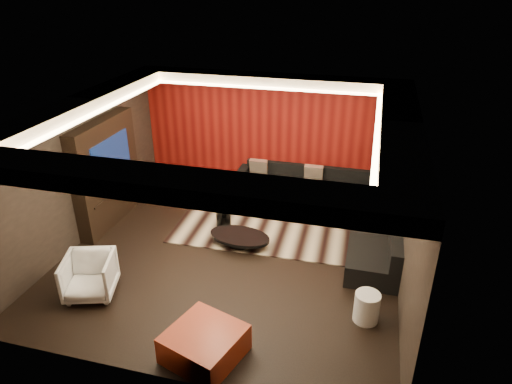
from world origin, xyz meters
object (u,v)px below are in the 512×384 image
(drum_stool, at_px, (224,217))
(white_side_table, at_px, (367,307))
(armchair, at_px, (90,276))
(sectional_sofa, at_px, (336,207))
(coffee_table, at_px, (240,240))
(orange_ottoman, at_px, (205,344))

(drum_stool, relative_size, white_side_table, 0.75)
(armchair, distance_m, sectional_sofa, 5.09)
(coffee_table, relative_size, drum_stool, 3.34)
(orange_ottoman, distance_m, sectional_sofa, 4.57)
(coffee_table, distance_m, white_side_table, 2.90)
(coffee_table, relative_size, white_side_table, 2.50)
(coffee_table, distance_m, sectional_sofa, 2.29)
(coffee_table, bearing_deg, sectional_sofa, 42.28)
(coffee_table, distance_m, orange_ottoman, 2.85)
(coffee_table, xyz_separation_m, sectional_sofa, (1.69, 1.54, 0.14))
(coffee_table, xyz_separation_m, drum_stool, (-0.54, 0.63, 0.08))
(orange_ottoman, bearing_deg, coffee_table, 96.87)
(white_side_table, distance_m, sectional_sofa, 3.16)
(drum_stool, xyz_separation_m, armchair, (-1.39, -2.67, 0.16))
(armchair, bearing_deg, coffee_table, 29.11)
(coffee_table, height_order, orange_ottoman, orange_ottoman)
(orange_ottoman, height_order, sectional_sofa, sectional_sofa)
(drum_stool, height_order, sectional_sofa, sectional_sofa)
(coffee_table, xyz_separation_m, white_side_table, (2.46, -1.53, 0.12))
(drum_stool, xyz_separation_m, sectional_sofa, (2.22, 0.91, 0.06))
(sectional_sofa, bearing_deg, orange_ottoman, -107.17)
(drum_stool, height_order, orange_ottoman, orange_ottoman)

